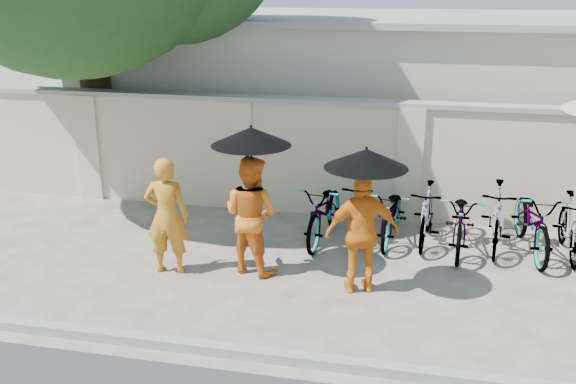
# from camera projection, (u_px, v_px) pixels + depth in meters

# --- Properties ---
(ground) EXTENTS (80.00, 80.00, 0.00)m
(ground) POSITION_uv_depth(u_px,v_px,m) (250.00, 287.00, 8.85)
(ground) COLOR #A89F8E
(kerb) EXTENTS (40.00, 0.16, 0.12)m
(kerb) POSITION_uv_depth(u_px,v_px,m) (209.00, 348.00, 7.25)
(kerb) COLOR gray
(kerb) RESTS_ON ground
(compound_wall) EXTENTS (20.00, 0.30, 2.00)m
(compound_wall) POSITION_uv_depth(u_px,v_px,m) (352.00, 161.00, 11.30)
(compound_wall) COLOR beige
(compound_wall) RESTS_ON ground
(building_behind) EXTENTS (14.00, 6.00, 3.20)m
(building_behind) POSITION_uv_depth(u_px,v_px,m) (417.00, 94.00, 14.44)
(building_behind) COLOR beige
(building_behind) RESTS_ON ground
(monk_left) EXTENTS (0.67, 0.49, 1.71)m
(monk_left) POSITION_uv_depth(u_px,v_px,m) (167.00, 216.00, 9.06)
(monk_left) COLOR orange
(monk_left) RESTS_ON ground
(monk_center) EXTENTS (1.00, 0.89, 1.72)m
(monk_center) POSITION_uv_depth(u_px,v_px,m) (251.00, 214.00, 9.10)
(monk_center) COLOR orange
(monk_center) RESTS_ON ground
(parasol_center) EXTENTS (1.10, 1.10, 1.17)m
(parasol_center) POSITION_uv_depth(u_px,v_px,m) (251.00, 136.00, 8.65)
(parasol_center) COLOR black
(parasol_center) RESTS_ON ground
(monk_right) EXTENTS (1.07, 0.69, 1.68)m
(monk_right) POSITION_uv_depth(u_px,v_px,m) (362.00, 233.00, 8.49)
(monk_right) COLOR orange
(monk_right) RESTS_ON ground
(parasol_right) EXTENTS (1.08, 1.08, 1.05)m
(parasol_right) POSITION_uv_depth(u_px,v_px,m) (366.00, 158.00, 8.08)
(parasol_right) COLOR black
(parasol_right) RESTS_ON ground
(bike_0) EXTENTS (0.84, 1.94, 0.99)m
(bike_0) POSITION_uv_depth(u_px,v_px,m) (325.00, 211.00, 10.31)
(bike_0) COLOR gray
(bike_0) RESTS_ON ground
(bike_1) EXTENTS (0.52, 1.71, 1.02)m
(bike_1) POSITION_uv_depth(u_px,v_px,m) (359.00, 209.00, 10.35)
(bike_1) COLOR gray
(bike_1) RESTS_ON ground
(bike_2) EXTENTS (0.75, 1.77, 0.91)m
(bike_2) POSITION_uv_depth(u_px,v_px,m) (393.00, 214.00, 10.29)
(bike_2) COLOR gray
(bike_2) RESTS_ON ground
(bike_3) EXTENTS (0.61, 1.64, 0.97)m
(bike_3) POSITION_uv_depth(u_px,v_px,m) (426.00, 215.00, 10.18)
(bike_3) COLOR gray
(bike_3) RESTS_ON ground
(bike_4) EXTENTS (0.75, 1.88, 0.97)m
(bike_4) POSITION_uv_depth(u_px,v_px,m) (461.00, 221.00, 9.92)
(bike_4) COLOR gray
(bike_4) RESTS_ON ground
(bike_5) EXTENTS (0.65, 1.77, 1.04)m
(bike_5) POSITION_uv_depth(u_px,v_px,m) (497.00, 217.00, 9.96)
(bike_5) COLOR gray
(bike_5) RESTS_ON ground
(bike_6) EXTENTS (0.89, 2.04, 1.04)m
(bike_6) POSITION_uv_depth(u_px,v_px,m) (533.00, 221.00, 9.81)
(bike_6) COLOR gray
(bike_6) RESTS_ON ground
(bike_7) EXTENTS (0.46, 1.60, 0.96)m
(bike_7) POSITION_uv_depth(u_px,v_px,m) (570.00, 227.00, 9.69)
(bike_7) COLOR gray
(bike_7) RESTS_ON ground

